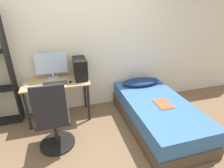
{
  "coord_description": "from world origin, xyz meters",
  "views": [
    {
      "loc": [
        -0.35,
        -1.62,
        1.92
      ],
      "look_at": [
        0.35,
        0.82,
        0.75
      ],
      "focal_mm": 28.0,
      "sensor_mm": 36.0,
      "label": 1
    }
  ],
  "objects_px": {
    "monitor": "(51,64)",
    "keyboard": "(55,84)",
    "pc_tower": "(80,68)",
    "bed": "(156,113)",
    "office_chair": "(54,124)"
  },
  "relations": [
    {
      "from": "pc_tower",
      "to": "office_chair",
      "type": "bearing_deg",
      "value": -120.87
    },
    {
      "from": "keyboard",
      "to": "pc_tower",
      "type": "relative_size",
      "value": 0.89
    },
    {
      "from": "bed",
      "to": "keyboard",
      "type": "relative_size",
      "value": 4.97
    },
    {
      "from": "keyboard",
      "to": "pc_tower",
      "type": "height_order",
      "value": "pc_tower"
    },
    {
      "from": "monitor",
      "to": "pc_tower",
      "type": "bearing_deg",
      "value": -15.72
    },
    {
      "from": "monitor",
      "to": "keyboard",
      "type": "xyz_separation_m",
      "value": [
        0.03,
        -0.29,
        -0.24
      ]
    },
    {
      "from": "monitor",
      "to": "keyboard",
      "type": "relative_size",
      "value": 1.42
    },
    {
      "from": "bed",
      "to": "keyboard",
      "type": "distance_m",
      "value": 1.76
    },
    {
      "from": "office_chair",
      "to": "pc_tower",
      "type": "distance_m",
      "value": 1.06
    },
    {
      "from": "bed",
      "to": "pc_tower",
      "type": "xyz_separation_m",
      "value": [
        -1.16,
        0.71,
        0.67
      ]
    },
    {
      "from": "office_chair",
      "to": "keyboard",
      "type": "bearing_deg",
      "value": 85.41
    },
    {
      "from": "office_chair",
      "to": "monitor",
      "type": "height_order",
      "value": "monitor"
    },
    {
      "from": "keyboard",
      "to": "monitor",
      "type": "bearing_deg",
      "value": 96.69
    },
    {
      "from": "monitor",
      "to": "pc_tower",
      "type": "height_order",
      "value": "monitor"
    },
    {
      "from": "bed",
      "to": "pc_tower",
      "type": "height_order",
      "value": "pc_tower"
    }
  ]
}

